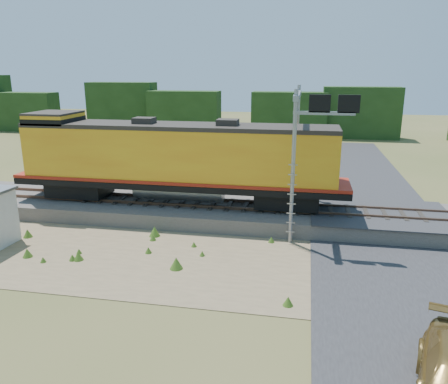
# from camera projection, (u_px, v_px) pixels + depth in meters

# --- Properties ---
(ground) EXTENTS (140.00, 140.00, 0.00)m
(ground) POSITION_uv_depth(u_px,v_px,m) (226.00, 267.00, 18.28)
(ground) COLOR #475123
(ground) RESTS_ON ground
(ballast) EXTENTS (70.00, 5.00, 0.80)m
(ballast) POSITION_uv_depth(u_px,v_px,m) (246.00, 213.00, 23.85)
(ballast) COLOR slate
(ballast) RESTS_ON ground
(rails) EXTENTS (70.00, 1.54, 0.16)m
(rails) POSITION_uv_depth(u_px,v_px,m) (246.00, 205.00, 23.72)
(rails) COLOR brown
(rails) RESTS_ON ballast
(dirt_shoulder) EXTENTS (26.00, 8.00, 0.03)m
(dirt_shoulder) POSITION_uv_depth(u_px,v_px,m) (183.00, 258.00, 19.11)
(dirt_shoulder) COLOR #8C7754
(dirt_shoulder) RESTS_ON ground
(road) EXTENTS (7.00, 66.00, 0.86)m
(road) POSITION_uv_depth(u_px,v_px,m) (398.00, 271.00, 17.71)
(road) COLOR #38383A
(road) RESTS_ON ground
(tree_line_north) EXTENTS (130.00, 3.00, 6.50)m
(tree_line_north) POSITION_uv_depth(u_px,v_px,m) (282.00, 111.00, 53.41)
(tree_line_north) COLOR #1B3413
(tree_line_north) RESTS_ON ground
(weed_clumps) EXTENTS (15.00, 6.20, 0.56)m
(weed_clumps) POSITION_uv_depth(u_px,v_px,m) (147.00, 259.00, 19.00)
(weed_clumps) COLOR #3F641C
(weed_clumps) RESTS_ON ground
(locomotive) EXTENTS (18.35, 2.80, 4.73)m
(locomotive) POSITION_uv_depth(u_px,v_px,m) (173.00, 159.00, 23.79)
(locomotive) COLOR black
(locomotive) RESTS_ON rails
(signal_gantry) EXTENTS (2.84, 6.20, 7.16)m
(signal_gantry) POSITION_uv_depth(u_px,v_px,m) (304.00, 125.00, 21.36)
(signal_gantry) COLOR gray
(signal_gantry) RESTS_ON ground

